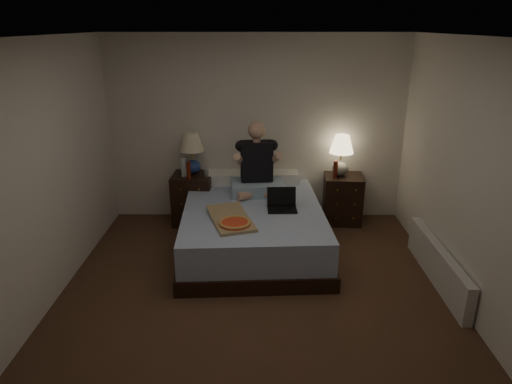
{
  "coord_description": "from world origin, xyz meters",
  "views": [
    {
      "loc": [
        0.03,
        -3.83,
        2.6
      ],
      "look_at": [
        0.0,
        0.9,
        0.85
      ],
      "focal_mm": 32.0,
      "sensor_mm": 36.0,
      "label": 1
    }
  ],
  "objects_px": {
    "nightstand_left": "(193,199)",
    "beer_bottle_right": "(335,169)",
    "person": "(257,159)",
    "pizza_box": "(235,224)",
    "lamp_left": "(192,154)",
    "nightstand_right": "(342,199)",
    "laptop": "(282,201)",
    "soda_can": "(206,173)",
    "lamp_right": "(341,156)",
    "radiator": "(438,265)",
    "water_bottle": "(184,167)",
    "bed": "(253,226)",
    "beer_bottle_left": "(189,170)"
  },
  "relations": [
    {
      "from": "nightstand_left",
      "to": "beer_bottle_right",
      "type": "distance_m",
      "value": 1.96
    },
    {
      "from": "person",
      "to": "pizza_box",
      "type": "height_order",
      "value": "person"
    },
    {
      "from": "nightstand_left",
      "to": "lamp_left",
      "type": "relative_size",
      "value": 1.23
    },
    {
      "from": "nightstand_right",
      "to": "beer_bottle_right",
      "type": "height_order",
      "value": "beer_bottle_right"
    },
    {
      "from": "nightstand_left",
      "to": "laptop",
      "type": "distance_m",
      "value": 1.5
    },
    {
      "from": "beer_bottle_right",
      "to": "person",
      "type": "height_order",
      "value": "person"
    },
    {
      "from": "soda_can",
      "to": "beer_bottle_right",
      "type": "distance_m",
      "value": 1.72
    },
    {
      "from": "nightstand_right",
      "to": "pizza_box",
      "type": "bearing_deg",
      "value": -130.93
    },
    {
      "from": "lamp_right",
      "to": "radiator",
      "type": "height_order",
      "value": "lamp_right"
    },
    {
      "from": "lamp_right",
      "to": "water_bottle",
      "type": "height_order",
      "value": "lamp_right"
    },
    {
      "from": "lamp_left",
      "to": "beer_bottle_right",
      "type": "xyz_separation_m",
      "value": [
        1.91,
        -0.09,
        -0.19
      ]
    },
    {
      "from": "nightstand_right",
      "to": "pizza_box",
      "type": "distance_m",
      "value": 2.0
    },
    {
      "from": "lamp_left",
      "to": "water_bottle",
      "type": "xyz_separation_m",
      "value": [
        -0.1,
        -0.12,
        -0.16
      ]
    },
    {
      "from": "lamp_right",
      "to": "pizza_box",
      "type": "xyz_separation_m",
      "value": [
        -1.36,
        -1.41,
        -0.36
      ]
    },
    {
      "from": "lamp_left",
      "to": "nightstand_right",
      "type": "bearing_deg",
      "value": -0.59
    },
    {
      "from": "lamp_left",
      "to": "soda_can",
      "type": "xyz_separation_m",
      "value": [
        0.19,
        -0.15,
        -0.23
      ]
    },
    {
      "from": "person",
      "to": "pizza_box",
      "type": "distance_m",
      "value": 1.15
    },
    {
      "from": "bed",
      "to": "lamp_right",
      "type": "distance_m",
      "value": 1.57
    },
    {
      "from": "bed",
      "to": "beer_bottle_left",
      "type": "distance_m",
      "value": 1.15
    },
    {
      "from": "lamp_left",
      "to": "person",
      "type": "bearing_deg",
      "value": -23.31
    },
    {
      "from": "bed",
      "to": "beer_bottle_left",
      "type": "height_order",
      "value": "beer_bottle_left"
    },
    {
      "from": "bed",
      "to": "water_bottle",
      "type": "xyz_separation_m",
      "value": [
        -0.92,
        0.67,
        0.54
      ]
    },
    {
      "from": "laptop",
      "to": "pizza_box",
      "type": "height_order",
      "value": "laptop"
    },
    {
      "from": "bed",
      "to": "radiator",
      "type": "height_order",
      "value": "bed"
    },
    {
      "from": "pizza_box",
      "to": "radiator",
      "type": "relative_size",
      "value": 0.47
    },
    {
      "from": "beer_bottle_left",
      "to": "lamp_left",
      "type": "bearing_deg",
      "value": 83.91
    },
    {
      "from": "soda_can",
      "to": "beer_bottle_left",
      "type": "distance_m",
      "value": 0.24
    },
    {
      "from": "nightstand_right",
      "to": "pizza_box",
      "type": "relative_size",
      "value": 0.88
    },
    {
      "from": "beer_bottle_left",
      "to": "laptop",
      "type": "relative_size",
      "value": 0.68
    },
    {
      "from": "lamp_right",
      "to": "person",
      "type": "height_order",
      "value": "person"
    },
    {
      "from": "beer_bottle_right",
      "to": "water_bottle",
      "type": "bearing_deg",
      "value": -179.08
    },
    {
      "from": "beer_bottle_right",
      "to": "soda_can",
      "type": "bearing_deg",
      "value": -178.05
    },
    {
      "from": "nightstand_left",
      "to": "person",
      "type": "distance_m",
      "value": 1.14
    },
    {
      "from": "pizza_box",
      "to": "lamp_right",
      "type": "bearing_deg",
      "value": 28.37
    },
    {
      "from": "nightstand_right",
      "to": "water_bottle",
      "type": "bearing_deg",
      "value": -172.93
    },
    {
      "from": "pizza_box",
      "to": "person",
      "type": "bearing_deg",
      "value": 59.47
    },
    {
      "from": "nightstand_left",
      "to": "beer_bottle_right",
      "type": "height_order",
      "value": "beer_bottle_right"
    },
    {
      "from": "nightstand_right",
      "to": "bed",
      "type": "bearing_deg",
      "value": -143.37
    },
    {
      "from": "nightstand_right",
      "to": "person",
      "type": "height_order",
      "value": "person"
    },
    {
      "from": "nightstand_left",
      "to": "beer_bottle_left",
      "type": "relative_size",
      "value": 3.0
    },
    {
      "from": "bed",
      "to": "laptop",
      "type": "relative_size",
      "value": 6.4
    },
    {
      "from": "water_bottle",
      "to": "soda_can",
      "type": "distance_m",
      "value": 0.31
    },
    {
      "from": "lamp_left",
      "to": "laptop",
      "type": "xyz_separation_m",
      "value": [
        1.17,
        -0.93,
        -0.31
      ]
    },
    {
      "from": "person",
      "to": "beer_bottle_left",
      "type": "bearing_deg",
      "value": 164.55
    },
    {
      "from": "lamp_right",
      "to": "beer_bottle_left",
      "type": "distance_m",
      "value": 2.03
    },
    {
      "from": "nightstand_right",
      "to": "water_bottle",
      "type": "xyz_separation_m",
      "value": [
        -2.15,
        -0.1,
        0.48
      ]
    },
    {
      "from": "lamp_right",
      "to": "beer_bottle_right",
      "type": "relative_size",
      "value": 2.43
    },
    {
      "from": "bed",
      "to": "beer_bottle_right",
      "type": "relative_size",
      "value": 9.46
    },
    {
      "from": "soda_can",
      "to": "person",
      "type": "bearing_deg",
      "value": -18.74
    },
    {
      "from": "bed",
      "to": "lamp_right",
      "type": "bearing_deg",
      "value": 30.94
    }
  ]
}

